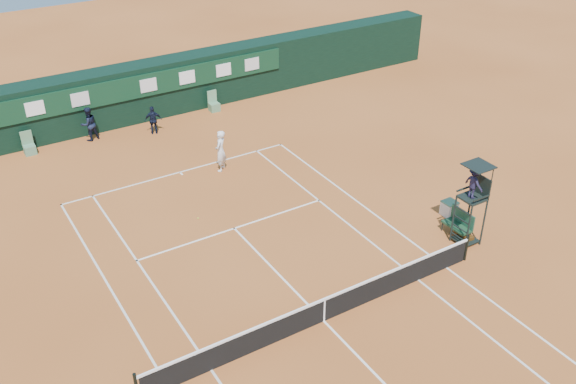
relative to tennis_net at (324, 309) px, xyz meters
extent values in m
plane|color=#B6602B|center=(0.00, 0.00, -0.51)|extent=(90.00, 90.00, 0.00)
cube|color=silver|center=(0.00, 11.88, -0.50)|extent=(11.05, 0.08, 0.01)
cube|color=silver|center=(5.49, 0.00, -0.50)|extent=(0.08, 23.85, 0.01)
cube|color=silver|center=(4.12, 0.00, -0.50)|extent=(0.08, 23.85, 0.01)
cube|color=silver|center=(-4.12, 0.00, -0.50)|extent=(0.08, 23.85, 0.01)
cube|color=white|center=(0.00, 6.40, -0.50)|extent=(8.31, 0.08, 0.01)
cube|color=white|center=(0.00, 0.00, -0.50)|extent=(0.08, 12.88, 0.01)
cube|color=white|center=(0.00, 11.73, -0.50)|extent=(0.08, 0.30, 0.01)
cube|color=black|center=(0.00, 0.00, -0.06)|extent=(12.60, 0.04, 0.90)
cube|color=white|center=(0.00, 0.00, 0.42)|extent=(12.80, 0.06, 0.08)
cube|color=white|center=(0.00, 0.00, -0.05)|extent=(0.06, 0.05, 0.92)
cylinder|color=black|center=(6.40, 0.00, 0.04)|extent=(0.10, 0.10, 1.10)
cube|color=black|center=(0.00, 18.75, 0.99)|extent=(40.00, 1.50, 3.00)
cube|color=#0E341F|center=(0.00, 17.94, 1.59)|extent=(18.00, 0.10, 1.20)
cube|color=white|center=(-4.80, 17.87, 1.59)|extent=(0.90, 0.04, 0.70)
cube|color=silver|center=(-2.60, 17.87, 1.59)|extent=(0.90, 0.04, 0.70)
cube|color=silver|center=(1.00, 17.87, 1.59)|extent=(0.90, 0.04, 0.70)
cube|color=white|center=(3.20, 17.87, 1.59)|extent=(0.90, 0.04, 0.70)
cube|color=white|center=(5.40, 17.87, 1.59)|extent=(0.90, 0.04, 0.70)
cube|color=silver|center=(7.20, 17.87, 1.59)|extent=(0.90, 0.04, 0.70)
cube|color=#568362|center=(-5.50, 17.45, -0.28)|extent=(0.55, 0.50, 0.46)
cube|color=#56835C|center=(-5.50, 17.67, 0.29)|extent=(0.55, 0.06, 0.70)
cube|color=#57865F|center=(4.50, 17.45, -0.28)|extent=(0.55, 0.50, 0.46)
cube|color=#5E9067|center=(4.50, 17.67, 0.29)|extent=(0.55, 0.06, 0.70)
cylinder|color=black|center=(6.83, 0.41, 0.49)|extent=(0.07, 0.07, 2.00)
cylinder|color=black|center=(6.83, 1.21, 0.49)|extent=(0.07, 0.07, 2.00)
cylinder|color=black|center=(7.63, 0.41, 0.49)|extent=(0.07, 0.07, 2.00)
cylinder|color=black|center=(7.63, 1.21, 0.49)|extent=(0.07, 0.07, 2.00)
cube|color=black|center=(7.23, 0.81, 1.53)|extent=(0.85, 0.85, 0.08)
cube|color=black|center=(7.63, 0.81, 1.94)|extent=(0.06, 0.85, 0.80)
cube|color=black|center=(7.23, 0.39, 1.74)|extent=(0.85, 0.05, 0.06)
cube|color=black|center=(7.23, 1.23, 1.74)|extent=(0.85, 0.05, 0.06)
cylinder|color=black|center=(7.63, 0.41, 2.39)|extent=(0.04, 0.04, 1.00)
cylinder|color=black|center=(7.63, 1.21, 2.39)|extent=(0.04, 0.04, 1.00)
cube|color=black|center=(7.28, 0.81, 2.89)|extent=(0.95, 0.95, 0.04)
cube|color=black|center=(7.23, 0.81, -0.36)|extent=(0.80, 0.80, 0.05)
cube|color=black|center=(6.83, 0.81, -0.11)|extent=(0.04, 0.80, 0.04)
cube|color=black|center=(6.83, 0.81, 0.29)|extent=(0.04, 0.80, 0.04)
cube|color=black|center=(6.83, 0.81, 0.69)|extent=(0.04, 0.80, 0.04)
cube|color=black|center=(6.83, 0.81, 1.09)|extent=(0.04, 0.80, 0.04)
imported|color=#1B1831|center=(7.18, 0.81, 2.21)|extent=(0.47, 0.82, 1.28)
cube|color=#173B23|center=(7.25, 1.34, -0.06)|extent=(0.55, 1.20, 0.08)
cube|color=#1B442F|center=(7.50, 1.34, 0.29)|extent=(0.06, 1.20, 0.60)
cylinder|color=black|center=(7.03, 0.79, -0.30)|extent=(0.04, 0.04, 0.41)
cylinder|color=black|center=(7.47, 0.79, -0.30)|extent=(0.04, 0.04, 0.41)
cylinder|color=black|center=(7.03, 1.89, -0.30)|extent=(0.04, 0.04, 0.41)
cylinder|color=black|center=(7.47, 1.89, -0.30)|extent=(0.04, 0.04, 0.41)
cube|color=black|center=(7.34, 1.00, -0.35)|extent=(0.46, 0.86, 0.31)
cube|color=silver|center=(8.09, 2.62, -0.21)|extent=(0.55, 0.55, 0.60)
cube|color=#5A8A61|center=(8.09, 2.62, 0.11)|extent=(0.57, 0.57, 0.05)
sphere|color=#BACE2F|center=(-0.95, 7.81, -0.47)|extent=(0.07, 0.07, 0.07)
imported|color=white|center=(1.77, 11.08, 0.49)|extent=(0.86, 0.85, 2.00)
imported|color=black|center=(-2.48, 17.44, 0.38)|extent=(0.99, 0.84, 1.77)
imported|color=black|center=(0.56, 16.45, 0.25)|extent=(0.95, 0.62, 1.51)
camera|label=1|loc=(-9.39, -13.01, 14.04)|focal=40.00mm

